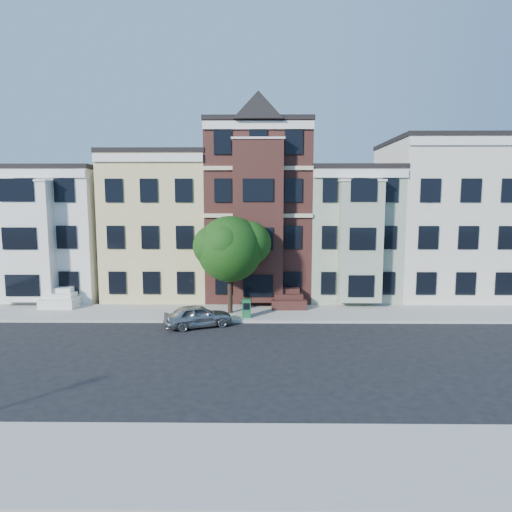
{
  "coord_description": "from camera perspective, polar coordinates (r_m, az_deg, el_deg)",
  "views": [
    {
      "loc": [
        0.19,
        -19.37,
        7.06
      ],
      "look_at": [
        -0.07,
        3.42,
        4.2
      ],
      "focal_mm": 32.0,
      "sensor_mm": 36.0,
      "label": 1
    }
  ],
  "objects": [
    {
      "name": "ground",
      "position": [
        20.62,
        0.08,
        -12.87
      ],
      "size": [
        120.0,
        120.0,
        0.0
      ],
      "primitive_type": "plane",
      "color": "black"
    },
    {
      "name": "far_sidewalk",
      "position": [
        28.25,
        0.24,
        -7.17
      ],
      "size": [
        60.0,
        4.0,
        0.15
      ],
      "primitive_type": "cube",
      "color": "#9E9B93",
      "rests_on": "ground"
    },
    {
      "name": "near_sidewalk",
      "position": [
        13.35,
        -0.29,
        -24.4
      ],
      "size": [
        60.0,
        4.0,
        0.15
      ],
      "primitive_type": "cube",
      "color": "#9E9B93",
      "rests_on": "ground"
    },
    {
      "name": "house_white",
      "position": [
        37.21,
        -23.48,
        2.61
      ],
      "size": [
        8.0,
        9.0,
        9.0
      ],
      "primitive_type": "cube",
      "color": "white",
      "rests_on": "ground"
    },
    {
      "name": "house_yellow",
      "position": [
        34.69,
        -11.35,
        3.61
      ],
      "size": [
        7.0,
        9.0,
        10.0
      ],
      "primitive_type": "cube",
      "color": "#D2C283",
      "rests_on": "ground"
    },
    {
      "name": "house_brown",
      "position": [
        33.89,
        0.32,
        5.36
      ],
      "size": [
        7.0,
        9.0,
        12.0
      ],
      "primitive_type": "cube",
      "color": "#371B16",
      "rests_on": "ground"
    },
    {
      "name": "house_green",
      "position": [
        34.55,
        11.18,
        2.76
      ],
      "size": [
        6.0,
        9.0,
        9.0
      ],
      "primitive_type": "cube",
      "color": "#92A288",
      "rests_on": "ground"
    },
    {
      "name": "house_cream",
      "position": [
        36.43,
        22.13,
        4.17
      ],
      "size": [
        8.0,
        9.0,
        11.0
      ],
      "primitive_type": "cube",
      "color": "silver",
      "rests_on": "ground"
    },
    {
      "name": "street_tree",
      "position": [
        27.48,
        -3.29,
        0.32
      ],
      "size": [
        6.34,
        6.34,
        7.3
      ],
      "primitive_type": null,
      "rotation": [
        0.0,
        0.0,
        -0.01
      ],
      "color": "#1C4C13",
      "rests_on": "far_sidewalk"
    },
    {
      "name": "parked_car",
      "position": [
        25.64,
        -7.27,
        -7.43
      ],
      "size": [
        4.01,
        2.82,
        1.27
      ],
      "primitive_type": "imported",
      "rotation": [
        0.0,
        0.0,
        1.97
      ],
      "color": "#95989B",
      "rests_on": "ground"
    },
    {
      "name": "newspaper_box",
      "position": [
        26.9,
        -1.2,
        -6.53
      ],
      "size": [
        0.5,
        0.44,
        1.09
      ],
      "primitive_type": "cube",
      "rotation": [
        0.0,
        0.0,
        -0.01
      ],
      "color": "#1A6034",
      "rests_on": "far_sidewalk"
    }
  ]
}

